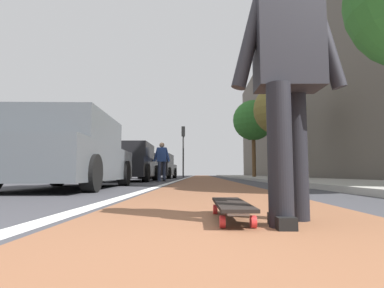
{
  "coord_description": "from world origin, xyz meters",
  "views": [
    {
      "loc": [
        -1.0,
        0.21,
        0.3
      ],
      "look_at": [
        8.25,
        0.46,
        1.18
      ],
      "focal_mm": 29.19,
      "sensor_mm": 36.0,
      "label": 1
    }
  ],
  "objects_px": {
    "pedestrian_distant": "(162,159)",
    "street_tree_mid": "(279,110)",
    "parked_car_near": "(71,154)",
    "skateboard": "(231,206)",
    "parked_car_mid": "(131,163)",
    "parked_car_far": "(159,167)",
    "street_tree_far": "(253,121)",
    "skater_person": "(288,71)",
    "traffic_light": "(183,142)"
  },
  "relations": [
    {
      "from": "pedestrian_distant",
      "to": "street_tree_far",
      "type": "bearing_deg",
      "value": -34.26
    },
    {
      "from": "parked_car_near",
      "to": "street_tree_mid",
      "type": "height_order",
      "value": "street_tree_mid"
    },
    {
      "from": "parked_car_mid",
      "to": "street_tree_far",
      "type": "xyz_separation_m",
      "value": [
        7.72,
        -6.21,
        3.02
      ]
    },
    {
      "from": "skater_person",
      "to": "parked_car_mid",
      "type": "height_order",
      "value": "skater_person"
    },
    {
      "from": "skater_person",
      "to": "street_tree_mid",
      "type": "bearing_deg",
      "value": -14.1
    },
    {
      "from": "street_tree_far",
      "to": "pedestrian_distant",
      "type": "relative_size",
      "value": 3.21
    },
    {
      "from": "parked_car_mid",
      "to": "street_tree_far",
      "type": "height_order",
      "value": "street_tree_far"
    },
    {
      "from": "parked_car_near",
      "to": "parked_car_mid",
      "type": "xyz_separation_m",
      "value": [
        6.14,
        0.14,
        0.02
      ]
    },
    {
      "from": "skater_person",
      "to": "parked_car_far",
      "type": "bearing_deg",
      "value": 10.21
    },
    {
      "from": "skater_person",
      "to": "parked_car_near",
      "type": "bearing_deg",
      "value": 36.15
    },
    {
      "from": "traffic_light",
      "to": "pedestrian_distant",
      "type": "relative_size",
      "value": 2.61
    },
    {
      "from": "pedestrian_distant",
      "to": "street_tree_mid",
      "type": "bearing_deg",
      "value": -82.14
    },
    {
      "from": "parked_car_mid",
      "to": "street_tree_mid",
      "type": "height_order",
      "value": "street_tree_mid"
    },
    {
      "from": "parked_car_near",
      "to": "traffic_light",
      "type": "xyz_separation_m",
      "value": [
        18.86,
        -1.25,
        2.16
      ]
    },
    {
      "from": "traffic_light",
      "to": "pedestrian_distant",
      "type": "distance_m",
      "value": 12.53
    },
    {
      "from": "parked_car_near",
      "to": "street_tree_far",
      "type": "bearing_deg",
      "value": -23.66
    },
    {
      "from": "street_tree_mid",
      "to": "skater_person",
      "type": "bearing_deg",
      "value": 165.9
    },
    {
      "from": "skater_person",
      "to": "street_tree_mid",
      "type": "height_order",
      "value": "street_tree_mid"
    },
    {
      "from": "skater_person",
      "to": "street_tree_far",
      "type": "bearing_deg",
      "value": -9.04
    },
    {
      "from": "parked_car_near",
      "to": "parked_car_mid",
      "type": "height_order",
      "value": "parked_car_mid"
    },
    {
      "from": "skateboard",
      "to": "traffic_light",
      "type": "relative_size",
      "value": 0.2
    },
    {
      "from": "skateboard",
      "to": "skater_person",
      "type": "bearing_deg",
      "value": -113.35
    },
    {
      "from": "skater_person",
      "to": "parked_car_near",
      "type": "distance_m",
      "value": 5.39
    },
    {
      "from": "skateboard",
      "to": "street_tree_mid",
      "type": "bearing_deg",
      "value": -15.9
    },
    {
      "from": "parked_car_mid",
      "to": "pedestrian_distant",
      "type": "xyz_separation_m",
      "value": [
        0.35,
        -1.19,
        0.18
      ]
    },
    {
      "from": "pedestrian_distant",
      "to": "skateboard",
      "type": "bearing_deg",
      "value": -170.54
    },
    {
      "from": "traffic_light",
      "to": "pedestrian_distant",
      "type": "bearing_deg",
      "value": 179.09
    },
    {
      "from": "skater_person",
      "to": "parked_car_mid",
      "type": "xyz_separation_m",
      "value": [
        10.49,
        3.32,
        -0.22
      ]
    },
    {
      "from": "skater_person",
      "to": "traffic_light",
      "type": "relative_size",
      "value": 0.4
    },
    {
      "from": "parked_car_near",
      "to": "street_tree_mid",
      "type": "distance_m",
      "value": 9.69
    },
    {
      "from": "skater_person",
      "to": "pedestrian_distant",
      "type": "xyz_separation_m",
      "value": [
        10.83,
        2.12,
        -0.03
      ]
    },
    {
      "from": "parked_car_mid",
      "to": "street_tree_far",
      "type": "distance_m",
      "value": 10.35
    },
    {
      "from": "parked_car_mid",
      "to": "street_tree_far",
      "type": "relative_size",
      "value": 0.85
    },
    {
      "from": "parked_car_mid",
      "to": "traffic_light",
      "type": "xyz_separation_m",
      "value": [
        12.72,
        -1.39,
        2.14
      ]
    },
    {
      "from": "pedestrian_distant",
      "to": "parked_car_near",
      "type": "bearing_deg",
      "value": 170.79
    },
    {
      "from": "skateboard",
      "to": "traffic_light",
      "type": "xyz_separation_m",
      "value": [
        23.05,
        1.58,
        2.76
      ]
    },
    {
      "from": "street_tree_far",
      "to": "parked_car_far",
      "type": "bearing_deg",
      "value": 97.16
    },
    {
      "from": "street_tree_far",
      "to": "parked_car_mid",
      "type": "bearing_deg",
      "value": 141.16
    },
    {
      "from": "street_tree_far",
      "to": "street_tree_mid",
      "type": "bearing_deg",
      "value": 180.0
    },
    {
      "from": "skateboard",
      "to": "parked_car_mid",
      "type": "relative_size",
      "value": 0.2
    },
    {
      "from": "parked_car_far",
      "to": "parked_car_mid",
      "type": "bearing_deg",
      "value": 178.55
    },
    {
      "from": "skateboard",
      "to": "street_tree_far",
      "type": "xyz_separation_m",
      "value": [
        18.05,
        -3.24,
        3.64
      ]
    },
    {
      "from": "parked_car_near",
      "to": "street_tree_far",
      "type": "distance_m",
      "value": 15.43
    },
    {
      "from": "skateboard",
      "to": "street_tree_mid",
      "type": "distance_m",
      "value": 12.19
    },
    {
      "from": "parked_car_near",
      "to": "pedestrian_distant",
      "type": "relative_size",
      "value": 2.83
    },
    {
      "from": "parked_car_mid",
      "to": "pedestrian_distant",
      "type": "bearing_deg",
      "value": -73.82
    },
    {
      "from": "parked_car_near",
      "to": "street_tree_mid",
      "type": "bearing_deg",
      "value": -40.22
    },
    {
      "from": "street_tree_far",
      "to": "pedestrian_distant",
      "type": "bearing_deg",
      "value": 145.74
    },
    {
      "from": "street_tree_mid",
      "to": "street_tree_far",
      "type": "bearing_deg",
      "value": 0.0
    },
    {
      "from": "parked_car_mid",
      "to": "parked_car_far",
      "type": "bearing_deg",
      "value": -1.45
    }
  ]
}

